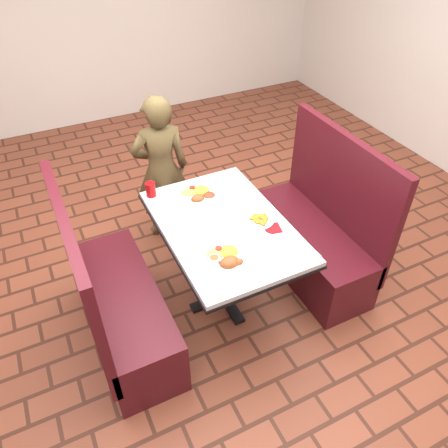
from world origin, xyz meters
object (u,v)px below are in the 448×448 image
(plantain_plate, at_px, (259,220))
(dining_table, at_px, (224,235))
(red_tumbler, at_px, (151,189))
(far_dinner_plate, at_px, (199,193))
(booth_bench_right, at_px, (314,237))
(diner_person, at_px, (161,170))
(booth_bench_left, at_px, (117,306))
(near_dinner_plate, at_px, (226,256))

(plantain_plate, bearing_deg, dining_table, 161.55)
(red_tumbler, bearing_deg, far_dinner_plate, -27.05)
(dining_table, xyz_separation_m, booth_bench_right, (0.80, 0.00, -0.32))
(booth_bench_right, bearing_deg, far_dinner_plate, 155.73)
(dining_table, xyz_separation_m, diner_person, (-0.10, 0.98, -0.00))
(dining_table, bearing_deg, booth_bench_left, 180.00)
(far_dinner_plate, bearing_deg, dining_table, -86.58)
(booth_bench_left, distance_m, far_dinner_plate, 0.97)
(dining_table, xyz_separation_m, near_dinner_plate, (-0.14, -0.31, 0.13))
(dining_table, distance_m, plantain_plate, 0.26)
(far_dinner_plate, bearing_deg, booth_bench_left, -154.52)
(dining_table, distance_m, booth_bench_right, 0.86)
(near_dinner_plate, bearing_deg, far_dinner_plate, 80.38)
(booth_bench_right, relative_size, red_tumbler, 11.18)
(dining_table, xyz_separation_m, booth_bench_left, (-0.80, 0.00, -0.32))
(far_dinner_plate, bearing_deg, diner_person, 97.61)
(dining_table, bearing_deg, plantain_plate, -18.45)
(booth_bench_right, bearing_deg, plantain_plate, -172.35)
(diner_person, distance_m, far_dinner_plate, 0.63)
(near_dinner_plate, relative_size, plantain_plate, 1.44)
(booth_bench_left, bearing_deg, booth_bench_right, 0.00)
(booth_bench_right, distance_m, far_dinner_plate, 1.01)
(diner_person, height_order, plantain_plate, diner_person)
(near_dinner_plate, height_order, plantain_plate, near_dinner_plate)
(booth_bench_right, distance_m, red_tumbler, 1.33)
(booth_bench_right, xyz_separation_m, near_dinner_plate, (-0.94, -0.31, 0.45))
(plantain_plate, bearing_deg, near_dinner_plate, -147.20)
(dining_table, height_order, booth_bench_left, booth_bench_left)
(far_dinner_plate, relative_size, plantain_plate, 1.49)
(booth_bench_right, height_order, near_dinner_plate, booth_bench_right)
(diner_person, height_order, near_dinner_plate, diner_person)
(booth_bench_left, distance_m, booth_bench_right, 1.60)
(plantain_plate, distance_m, red_tumbler, 0.83)
(booth_bench_right, xyz_separation_m, red_tumbler, (-1.13, 0.53, 0.47))
(near_dinner_plate, xyz_separation_m, far_dinner_plate, (0.12, 0.68, -0.00))
(near_dinner_plate, xyz_separation_m, red_tumbler, (-0.19, 0.84, 0.02))
(dining_table, relative_size, red_tumbler, 11.29)
(booth_bench_right, distance_m, diner_person, 1.37)
(far_dinner_plate, height_order, red_tumbler, red_tumbler)
(dining_table, relative_size, booth_bench_right, 1.01)
(plantain_plate, bearing_deg, far_dinner_plate, 119.37)
(far_dinner_plate, xyz_separation_m, red_tumbler, (-0.31, 0.16, 0.03))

